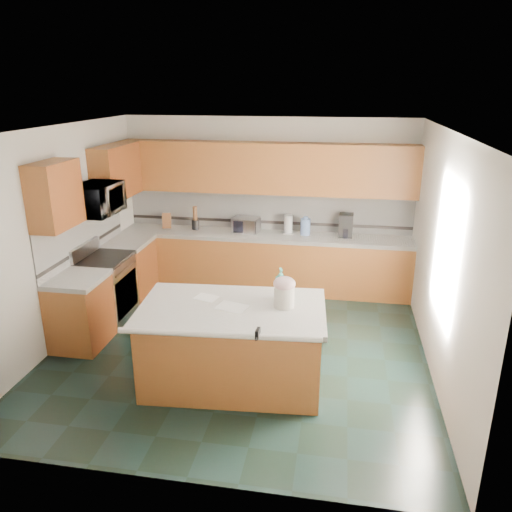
% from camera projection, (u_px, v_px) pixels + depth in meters
% --- Properties ---
extents(floor, '(4.60, 4.60, 0.00)m').
position_uv_depth(floor, '(240.00, 347.00, 6.34)').
color(floor, black).
rests_on(floor, ground).
extents(ceiling, '(4.60, 4.60, 0.00)m').
position_uv_depth(ceiling, '(237.00, 129.00, 5.45)').
color(ceiling, white).
rests_on(ceiling, ground).
extents(wall_back, '(4.60, 0.04, 2.70)m').
position_uv_depth(wall_back, '(268.00, 203.00, 8.06)').
color(wall_back, silver).
rests_on(wall_back, ground).
extents(wall_front, '(4.60, 0.04, 2.70)m').
position_uv_depth(wall_front, '(176.00, 341.00, 3.73)').
color(wall_front, silver).
rests_on(wall_front, ground).
extents(wall_left, '(0.04, 4.60, 2.70)m').
position_uv_depth(wall_left, '(58.00, 237.00, 6.27)').
color(wall_left, silver).
rests_on(wall_left, ground).
extents(wall_right, '(0.04, 4.60, 2.70)m').
position_uv_depth(wall_right, '(443.00, 257.00, 5.52)').
color(wall_right, silver).
rests_on(wall_right, ground).
extents(back_base_cab, '(4.60, 0.60, 0.86)m').
position_uv_depth(back_base_cab, '(264.00, 263.00, 8.06)').
color(back_base_cab, '#491D0B').
rests_on(back_base_cab, ground).
extents(back_countertop, '(4.60, 0.64, 0.06)m').
position_uv_depth(back_countertop, '(264.00, 236.00, 7.91)').
color(back_countertop, white).
rests_on(back_countertop, back_base_cab).
extents(back_upper_cab, '(4.60, 0.33, 0.78)m').
position_uv_depth(back_upper_cab, '(266.00, 168.00, 7.69)').
color(back_upper_cab, '#491D0B').
rests_on(back_upper_cab, wall_back).
extents(back_backsplash, '(4.60, 0.02, 0.63)m').
position_uv_depth(back_backsplash, '(267.00, 210.00, 8.06)').
color(back_backsplash, silver).
rests_on(back_backsplash, back_countertop).
extents(back_accent_band, '(4.60, 0.01, 0.05)m').
position_uv_depth(back_accent_band, '(267.00, 222.00, 8.12)').
color(back_accent_band, black).
rests_on(back_accent_band, back_countertop).
extents(left_base_cab_rear, '(0.60, 0.82, 0.86)m').
position_uv_depth(left_base_cab_rear, '(130.00, 271.00, 7.72)').
color(left_base_cab_rear, '#491D0B').
rests_on(left_base_cab_rear, ground).
extents(left_counter_rear, '(0.64, 0.82, 0.06)m').
position_uv_depth(left_counter_rear, '(127.00, 243.00, 7.57)').
color(left_counter_rear, white).
rests_on(left_counter_rear, left_base_cab_rear).
extents(left_base_cab_front, '(0.60, 0.72, 0.86)m').
position_uv_depth(left_base_cab_front, '(80.00, 313.00, 6.29)').
color(left_base_cab_front, '#491D0B').
rests_on(left_base_cab_front, ground).
extents(left_counter_front, '(0.64, 0.72, 0.06)m').
position_uv_depth(left_counter_front, '(76.00, 279.00, 6.14)').
color(left_counter_front, white).
rests_on(left_counter_front, left_base_cab_front).
extents(left_backsplash, '(0.02, 2.30, 0.63)m').
position_uv_depth(left_backsplash, '(83.00, 233.00, 6.81)').
color(left_backsplash, silver).
rests_on(left_backsplash, wall_left).
extents(left_accent_band, '(0.01, 2.30, 0.05)m').
position_uv_depth(left_accent_band, '(85.00, 247.00, 6.87)').
color(left_accent_band, black).
rests_on(left_accent_band, wall_left).
extents(left_upper_cab_rear, '(0.33, 1.09, 0.78)m').
position_uv_depth(left_upper_cab_rear, '(116.00, 172.00, 7.37)').
color(left_upper_cab_rear, '#491D0B').
rests_on(left_upper_cab_rear, wall_left).
extents(left_upper_cab_front, '(0.33, 0.72, 0.78)m').
position_uv_depth(left_upper_cab_front, '(55.00, 195.00, 5.82)').
color(left_upper_cab_front, '#491D0B').
rests_on(left_upper_cab_front, wall_left).
extents(range_body, '(0.60, 0.76, 0.88)m').
position_uv_depth(range_body, '(107.00, 290.00, 6.98)').
color(range_body, '#B7B7BC').
rests_on(range_body, ground).
extents(range_oven_door, '(0.02, 0.68, 0.55)m').
position_uv_depth(range_oven_door, '(126.00, 294.00, 6.95)').
color(range_oven_door, black).
rests_on(range_oven_door, range_body).
extents(range_cooktop, '(0.62, 0.78, 0.04)m').
position_uv_depth(range_cooktop, '(103.00, 259.00, 6.83)').
color(range_cooktop, black).
rests_on(range_cooktop, range_body).
extents(range_handle, '(0.02, 0.66, 0.02)m').
position_uv_depth(range_handle, '(126.00, 269.00, 6.82)').
color(range_handle, '#B7B7BC').
rests_on(range_handle, range_body).
extents(range_backguard, '(0.06, 0.76, 0.18)m').
position_uv_depth(range_backguard, '(85.00, 250.00, 6.83)').
color(range_backguard, '#B7B7BC').
rests_on(range_backguard, range_body).
extents(microwave, '(0.50, 0.73, 0.41)m').
position_uv_depth(microwave, '(97.00, 199.00, 6.56)').
color(microwave, '#B7B7BC').
rests_on(microwave, wall_left).
extents(island_base, '(1.96, 1.21, 0.86)m').
position_uv_depth(island_base, '(233.00, 347.00, 5.48)').
color(island_base, '#491D0B').
rests_on(island_base, ground).
extents(island_top, '(2.06, 1.32, 0.06)m').
position_uv_depth(island_top, '(232.00, 309.00, 5.33)').
color(island_top, white).
rests_on(island_top, island_base).
extents(island_bullnose, '(1.98, 0.20, 0.06)m').
position_uv_depth(island_bullnose, '(219.00, 335.00, 4.78)').
color(island_bullnose, white).
rests_on(island_bullnose, island_base).
extents(treat_jar, '(0.25, 0.25, 0.23)m').
position_uv_depth(treat_jar, '(284.00, 297.00, 5.29)').
color(treat_jar, silver).
rests_on(treat_jar, island_top).
extents(treat_jar_lid, '(0.24, 0.24, 0.15)m').
position_uv_depth(treat_jar_lid, '(284.00, 284.00, 5.24)').
color(treat_jar_lid, beige).
rests_on(treat_jar_lid, treat_jar).
extents(treat_jar_knob, '(0.08, 0.03, 0.03)m').
position_uv_depth(treat_jar_knob, '(284.00, 279.00, 5.22)').
color(treat_jar_knob, tan).
rests_on(treat_jar_knob, treat_jar_lid).
extents(treat_jar_knob_end_l, '(0.04, 0.04, 0.04)m').
position_uv_depth(treat_jar_knob_end_l, '(281.00, 279.00, 5.23)').
color(treat_jar_knob_end_l, tan).
rests_on(treat_jar_knob_end_l, treat_jar_lid).
extents(treat_jar_knob_end_r, '(0.04, 0.04, 0.04)m').
position_uv_depth(treat_jar_knob_end_r, '(288.00, 279.00, 5.22)').
color(treat_jar_knob_end_r, tan).
rests_on(treat_jar_knob_end_r, treat_jar_lid).
extents(soap_bottle_island, '(0.18, 0.18, 0.36)m').
position_uv_depth(soap_bottle_island, '(281.00, 284.00, 5.45)').
color(soap_bottle_island, '#3BB1A7').
rests_on(soap_bottle_island, island_top).
extents(paper_sheet_a, '(0.37, 0.31, 0.00)m').
position_uv_depth(paper_sheet_a, '(232.00, 307.00, 5.31)').
color(paper_sheet_a, white).
rests_on(paper_sheet_a, island_top).
extents(paper_sheet_b, '(0.29, 0.25, 0.00)m').
position_uv_depth(paper_sheet_b, '(206.00, 297.00, 5.54)').
color(paper_sheet_b, white).
rests_on(paper_sheet_b, island_top).
extents(clamp_body, '(0.04, 0.11, 0.09)m').
position_uv_depth(clamp_body, '(258.00, 333.00, 4.73)').
color(clamp_body, black).
rests_on(clamp_body, island_top).
extents(clamp_handle, '(0.02, 0.07, 0.02)m').
position_uv_depth(clamp_handle, '(257.00, 338.00, 4.68)').
color(clamp_handle, black).
rests_on(clamp_handle, island_top).
extents(knife_block, '(0.18, 0.21, 0.27)m').
position_uv_depth(knife_block, '(167.00, 221.00, 8.16)').
color(knife_block, '#472814').
rests_on(knife_block, back_countertop).
extents(utensil_crock, '(0.12, 0.12, 0.15)m').
position_uv_depth(utensil_crock, '(195.00, 225.00, 8.13)').
color(utensil_crock, black).
rests_on(utensil_crock, back_countertop).
extents(utensil_bundle, '(0.07, 0.07, 0.23)m').
position_uv_depth(utensil_bundle, '(195.00, 213.00, 8.07)').
color(utensil_bundle, '#472814').
rests_on(utensil_bundle, utensil_crock).
extents(toaster_oven, '(0.45, 0.36, 0.23)m').
position_uv_depth(toaster_oven, '(246.00, 225.00, 7.96)').
color(toaster_oven, '#B7B7BC').
rests_on(toaster_oven, back_countertop).
extents(toaster_oven_door, '(0.36, 0.01, 0.19)m').
position_uv_depth(toaster_oven_door, '(244.00, 227.00, 7.83)').
color(toaster_oven_door, black).
rests_on(toaster_oven_door, toaster_oven).
extents(paper_towel, '(0.13, 0.13, 0.30)m').
position_uv_depth(paper_towel, '(288.00, 224.00, 7.88)').
color(paper_towel, white).
rests_on(paper_towel, back_countertop).
extents(paper_towel_base, '(0.20, 0.20, 0.01)m').
position_uv_depth(paper_towel_base, '(288.00, 233.00, 7.93)').
color(paper_towel_base, '#B7B7BC').
rests_on(paper_towel_base, back_countertop).
extents(water_jug, '(0.16, 0.16, 0.26)m').
position_uv_depth(water_jug, '(305.00, 227.00, 7.81)').
color(water_jug, '#7296D6').
rests_on(water_jug, back_countertop).
extents(water_jug_neck, '(0.07, 0.07, 0.04)m').
position_uv_depth(water_jug_neck, '(306.00, 218.00, 7.76)').
color(water_jug_neck, '#7296D6').
rests_on(water_jug_neck, water_jug).
extents(coffee_maker, '(0.22, 0.24, 0.36)m').
position_uv_depth(coffee_maker, '(346.00, 225.00, 7.71)').
color(coffee_maker, black).
rests_on(coffee_maker, back_countertop).
extents(coffee_carafe, '(0.15, 0.15, 0.15)m').
position_uv_depth(coffee_carafe, '(345.00, 233.00, 7.70)').
color(coffee_carafe, black).
rests_on(coffee_carafe, back_countertop).
extents(soap_bottle_back, '(0.16, 0.16, 0.26)m').
position_uv_depth(soap_bottle_back, '(346.00, 229.00, 7.70)').
color(soap_bottle_back, white).
rests_on(soap_bottle_back, back_countertop).
extents(soap_back_cap, '(0.02, 0.02, 0.03)m').
position_uv_depth(soap_back_cap, '(347.00, 220.00, 7.65)').
color(soap_back_cap, red).
rests_on(soap_back_cap, soap_bottle_back).
extents(window_light_proxy, '(0.02, 1.40, 1.10)m').
position_uv_depth(window_light_proxy, '(446.00, 250.00, 5.29)').
color(window_light_proxy, white).
rests_on(window_light_proxy, wall_right).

